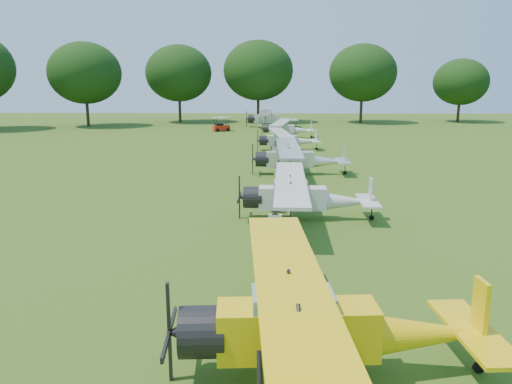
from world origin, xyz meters
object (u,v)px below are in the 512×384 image
Objects in this scene: aircraft_7 at (270,117)px; aircraft_5 at (286,139)px; aircraft_2 at (322,321)px; aircraft_6 at (286,128)px; aircraft_4 at (297,157)px; aircraft_3 at (303,194)px; golf_cart at (221,127)px.

aircraft_5 is at bearing -85.15° from aircraft_7.
aircraft_6 is (0.83, 49.09, -0.21)m from aircraft_2.
aircraft_2 is 49.10m from aircraft_6.
aircraft_2 is at bearing -92.17° from aircraft_4.
aircraft_4 is (0.38, 11.84, 0.05)m from aircraft_3.
aircraft_2 is 37.82m from aircraft_5.
aircraft_4 is 0.92× the size of aircraft_7.
aircraft_7 is at bearing 106.04° from aircraft_6.
aircraft_4 is (0.84, 24.98, -0.08)m from aircraft_2.
aircraft_2 is 62.46m from aircraft_7.
aircraft_6 is 11.00m from golf_cart.
aircraft_6 is (0.33, 11.27, 0.03)m from aircraft_5.
aircraft_4 is at bearing 89.81° from aircraft_3.
aircraft_2 is at bearing -90.32° from aircraft_3.
aircraft_5 is 3.97× the size of golf_cart.
aircraft_7 is (-1.79, 13.36, 0.24)m from aircraft_6.
aircraft_6 reaches higher than golf_cart.
aircraft_2 reaches higher than aircraft_4.
aircraft_4 is at bearing -85.80° from aircraft_7.
aircraft_5 is (0.50, 37.82, -0.24)m from aircraft_2.
aircraft_7 is 4.91× the size of golf_cart.
golf_cart is at bearing 148.04° from aircraft_6.
aircraft_3 is at bearing -82.18° from aircraft_6.
aircraft_3 is at bearing -104.02° from golf_cart.
aircraft_3 is at bearing 84.32° from aircraft_2.
aircraft_7 is at bearing 93.30° from aircraft_3.
golf_cart is (-7.54, 56.21, -0.74)m from aircraft_2.
aircraft_6 is at bearing 91.06° from aircraft_3.
aircraft_6 reaches higher than aircraft_5.
aircraft_2 is 13.15m from aircraft_3.
aircraft_4 reaches higher than aircraft_5.
golf_cart is at bearing 107.28° from aircraft_5.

